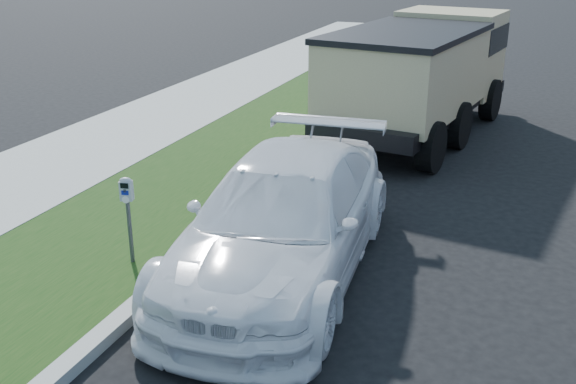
% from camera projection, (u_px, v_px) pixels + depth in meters
% --- Properties ---
extents(ground, '(120.00, 120.00, 0.00)m').
position_uv_depth(ground, '(364.00, 307.00, 8.45)').
color(ground, black).
rests_on(ground, ground).
extents(streetside, '(6.12, 50.00, 0.15)m').
position_uv_depth(streetside, '(90.00, 192.00, 12.03)').
color(streetside, gray).
rests_on(streetside, ground).
extents(parking_meter, '(0.19, 0.15, 1.25)m').
position_uv_depth(parking_meter, '(127.00, 202.00, 9.03)').
color(parking_meter, '#3F4247').
rests_on(parking_meter, ground).
extents(white_wagon, '(2.66, 5.67, 1.60)m').
position_uv_depth(white_wagon, '(285.00, 219.00, 9.05)').
color(white_wagon, white).
rests_on(white_wagon, ground).
extents(dump_truck, '(3.50, 6.94, 2.60)m').
position_uv_depth(dump_truck, '(422.00, 70.00, 15.46)').
color(dump_truck, black).
rests_on(dump_truck, ground).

